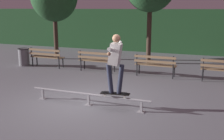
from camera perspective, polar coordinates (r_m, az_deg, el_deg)
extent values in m
plane|color=slate|center=(7.84, -4.24, -6.76)|extent=(90.00, 90.00, 0.00)
cube|color=#234C28|center=(16.97, 10.05, 8.11)|extent=(24.00, 1.20, 2.54)
cylinder|color=#9E9EA3|center=(7.57, -4.91, -5.06)|extent=(3.52, 0.06, 0.06)
cube|color=#9E9EA3|center=(8.35, -14.23, -4.90)|extent=(0.06, 0.06, 0.28)
cube|color=#9E9EA3|center=(8.39, -14.18, -5.75)|extent=(0.18, 0.18, 0.01)
cube|color=#9E9EA3|center=(7.62, -4.89, -6.26)|extent=(0.06, 0.06, 0.28)
cube|color=#9E9EA3|center=(7.67, -4.87, -7.19)|extent=(0.18, 0.18, 0.01)
cube|color=#9E9EA3|center=(7.14, 6.12, -7.64)|extent=(0.06, 0.06, 0.28)
cube|color=#9E9EA3|center=(7.19, 6.09, -8.62)|extent=(0.18, 0.18, 0.01)
cube|color=black|center=(7.25, 0.64, -4.93)|extent=(0.80, 0.30, 0.02)
cube|color=black|center=(7.25, 0.64, -4.85)|extent=(0.78, 0.28, 0.00)
cube|color=#9E9EA3|center=(7.20, 2.71, -5.21)|extent=(0.07, 0.17, 0.02)
cube|color=#9E9EA3|center=(7.32, -1.39, -4.91)|extent=(0.07, 0.17, 0.02)
cylinder|color=beige|center=(7.14, 2.58, -5.67)|extent=(0.06, 0.04, 0.05)
cylinder|color=beige|center=(7.29, 2.82, -5.28)|extent=(0.06, 0.04, 0.05)
cylinder|color=beige|center=(7.25, -1.55, -5.36)|extent=(0.06, 0.04, 0.05)
cylinder|color=beige|center=(7.40, -1.23, -4.99)|extent=(0.06, 0.04, 0.05)
cube|color=black|center=(7.21, 2.04, -4.85)|extent=(0.27, 0.13, 0.03)
cube|color=black|center=(7.28, -0.74, -4.65)|extent=(0.27, 0.13, 0.03)
cylinder|color=#282D42|center=(7.11, 1.75, -1.94)|extent=(0.22, 0.15, 0.79)
cylinder|color=#282D42|center=(7.17, -0.44, -1.81)|extent=(0.22, 0.15, 0.79)
cube|color=silver|center=(7.00, 0.67, 3.35)|extent=(0.38, 0.40, 0.57)
cylinder|color=silver|center=(6.61, -0.06, 4.19)|extent=(0.16, 0.61, 0.21)
cylinder|color=silver|center=(7.34, 1.33, 5.06)|extent=(0.16, 0.61, 0.21)
sphere|color=#A37556|center=(6.35, -0.66, 3.37)|extent=(0.09, 0.09, 0.09)
sphere|color=#A37556|center=(7.62, 1.77, 4.97)|extent=(0.09, 0.09, 0.09)
sphere|color=#A37556|center=(6.94, 0.92, 6.60)|extent=(0.21, 0.21, 0.21)
cube|color=black|center=(12.45, -10.19, 1.53)|extent=(0.04, 0.04, 0.44)
cube|color=black|center=(12.19, -10.98, 1.25)|extent=(0.04, 0.04, 0.44)
cube|color=black|center=(12.08, -11.17, 3.26)|extent=(0.04, 0.04, 0.44)
cube|color=black|center=(13.24, -15.38, 1.94)|extent=(0.04, 0.04, 0.44)
cube|color=black|center=(13.00, -16.23, 1.68)|extent=(0.04, 0.04, 0.44)
cube|color=black|center=(12.89, -16.46, 3.57)|extent=(0.04, 0.04, 0.44)
cube|color=#937551|center=(12.78, -12.97, 2.77)|extent=(1.60, 0.12, 0.04)
cube|color=#937551|center=(12.66, -13.33, 2.67)|extent=(1.60, 0.12, 0.04)
cube|color=#937551|center=(12.55, -13.69, 2.56)|extent=(1.60, 0.12, 0.04)
cube|color=#937551|center=(12.47, -13.92, 3.23)|extent=(1.60, 0.06, 0.09)
cube|color=#937551|center=(12.44, -13.96, 4.05)|extent=(1.60, 0.06, 0.09)
cube|color=black|center=(11.41, 0.52, 0.69)|extent=(0.04, 0.04, 0.44)
cube|color=black|center=(11.12, -0.07, 0.37)|extent=(0.04, 0.04, 0.44)
cube|color=black|center=(10.99, -0.15, 2.56)|extent=(0.04, 0.04, 0.44)
cube|color=black|center=(11.98, -5.77, 1.21)|extent=(0.04, 0.04, 0.44)
cube|color=black|center=(11.70, -6.49, 0.92)|extent=(0.04, 0.04, 0.44)
cube|color=black|center=(11.58, -6.64, 3.01)|extent=(0.04, 0.04, 0.44)
cube|color=#937551|center=(11.61, -2.75, 2.09)|extent=(1.60, 0.12, 0.04)
cube|color=#937551|center=(11.48, -3.04, 1.97)|extent=(1.60, 0.12, 0.04)
cube|color=#937551|center=(11.36, -3.34, 1.84)|extent=(1.60, 0.12, 0.04)
cube|color=#937551|center=(11.27, -3.50, 2.59)|extent=(1.60, 0.06, 0.09)
cube|color=#937551|center=(11.24, -3.51, 3.49)|extent=(1.60, 0.06, 0.09)
cube|color=black|center=(10.83, 12.86, -0.30)|extent=(0.04, 0.04, 0.44)
cube|color=black|center=(10.52, 12.59, -0.67)|extent=(0.04, 0.04, 0.44)
cube|color=black|center=(10.39, 12.67, 1.64)|extent=(0.04, 0.04, 0.44)
cube|color=black|center=(11.12, 5.69, 0.30)|extent=(0.04, 0.04, 0.44)
cube|color=black|center=(10.82, 5.22, -0.04)|extent=(0.04, 0.04, 0.44)
cube|color=black|center=(10.69, 5.21, 2.21)|extent=(0.04, 0.04, 0.44)
cube|color=#937551|center=(10.88, 9.25, 1.20)|extent=(1.60, 0.12, 0.04)
cube|color=#937551|center=(10.75, 9.09, 1.06)|extent=(1.60, 0.12, 0.04)
cube|color=#937551|center=(10.62, 8.92, 0.92)|extent=(1.60, 0.12, 0.04)
cube|color=#937551|center=(10.52, 8.87, 1.71)|extent=(1.60, 0.06, 0.09)
cube|color=#937551|center=(10.48, 8.90, 2.68)|extent=(1.60, 0.06, 0.09)
cube|color=black|center=(10.77, 18.46, -0.72)|extent=(0.04, 0.04, 0.44)
cube|color=black|center=(10.46, 18.35, -1.11)|extent=(0.04, 0.04, 0.44)
cube|color=black|center=(10.33, 18.50, 1.21)|extent=(0.04, 0.04, 0.44)
cube|color=#937551|center=(10.69, 22.30, 0.18)|extent=(1.60, 0.12, 0.04)
cube|color=#937551|center=(10.55, 22.30, 0.03)|extent=(1.60, 0.12, 0.04)
cube|color=#937551|center=(10.42, 22.30, -0.13)|extent=(1.60, 0.12, 0.04)
cube|color=#937551|center=(10.32, 22.38, 0.66)|extent=(1.60, 0.06, 0.09)
cylinder|color=#3D2D23|center=(13.18, 7.71, 7.22)|extent=(0.22, 0.22, 2.71)
cylinder|color=#3D2D23|center=(14.54, -11.61, 6.64)|extent=(0.22, 0.22, 2.22)
cylinder|color=slate|center=(13.29, -17.90, 2.56)|extent=(0.48, 0.48, 0.78)
torus|color=black|center=(13.23, -18.02, 4.22)|extent=(0.52, 0.52, 0.04)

